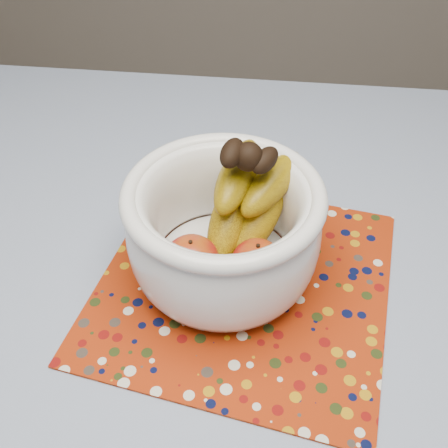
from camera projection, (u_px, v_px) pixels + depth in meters
The scene contains 4 objects.
table at pixel (219, 373), 0.71m from camera, with size 1.20×1.20×0.75m.
tablecloth at pixel (219, 338), 0.65m from camera, with size 1.32×1.32×0.01m, color slate.
placemat at pixel (244, 283), 0.71m from camera, with size 0.38×0.38×0.00m, color #922407.
fruit_bowl at pixel (232, 222), 0.66m from camera, with size 0.26×0.25×0.21m.
Camera 1 is at (0.05, -0.37, 1.31)m, focal length 42.00 mm.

